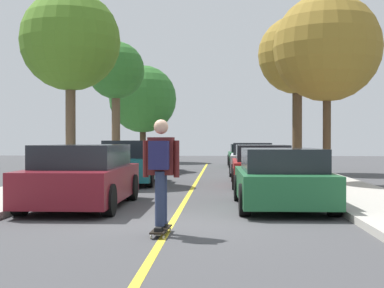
{
  "coord_description": "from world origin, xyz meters",
  "views": [
    {
      "loc": [
        0.89,
        -9.45,
        1.5
      ],
      "look_at": [
        -0.02,
        6.94,
        1.37
      ],
      "focal_mm": 49.88,
      "sensor_mm": 36.0,
      "label": 1
    }
  ],
  "objects_px": {
    "parked_car_right_nearest": "(281,179)",
    "skateboarder": "(161,167)",
    "parked_car_left_near": "(131,163)",
    "parked_car_left_far": "(155,157)",
    "skateboard": "(161,229)",
    "street_tree_left_far": "(143,99)",
    "parked_car_right_near": "(262,166)",
    "parked_car_right_farthest": "(245,156)",
    "street_tree_right_near": "(297,56)",
    "parked_car_right_far": "(252,159)",
    "parked_car_left_nearest": "(83,176)",
    "fire_hydrant": "(64,175)",
    "street_tree_right_nearest": "(327,48)",
    "street_tree_left_near": "(116,72)",
    "street_tree_left_nearest": "(70,42)"
  },
  "relations": [
    {
      "from": "parked_car_left_nearest",
      "to": "parked_car_right_far",
      "type": "distance_m",
      "value": 12.24
    },
    {
      "from": "parked_car_left_near",
      "to": "skateboarder",
      "type": "distance_m",
      "value": 9.93
    },
    {
      "from": "parked_car_right_nearest",
      "to": "fire_hydrant",
      "type": "distance_m",
      "value": 6.87
    },
    {
      "from": "parked_car_left_far",
      "to": "street_tree_right_nearest",
      "type": "distance_m",
      "value": 10.48
    },
    {
      "from": "street_tree_right_near",
      "to": "parked_car_right_far",
      "type": "bearing_deg",
      "value": -154.77
    },
    {
      "from": "street_tree_left_near",
      "to": "street_tree_right_near",
      "type": "bearing_deg",
      "value": -11.63
    },
    {
      "from": "parked_car_left_near",
      "to": "fire_hydrant",
      "type": "relative_size",
      "value": 5.98
    },
    {
      "from": "parked_car_right_farthest",
      "to": "skateboard",
      "type": "relative_size",
      "value": 4.79
    },
    {
      "from": "parked_car_left_nearest",
      "to": "street_tree_left_near",
      "type": "distance_m",
      "value": 14.91
    },
    {
      "from": "parked_car_right_near",
      "to": "parked_car_right_far",
      "type": "height_order",
      "value": "parked_car_right_far"
    },
    {
      "from": "parked_car_right_near",
      "to": "parked_car_right_far",
      "type": "bearing_deg",
      "value": 90.0
    },
    {
      "from": "street_tree_right_near",
      "to": "parked_car_right_nearest",
      "type": "bearing_deg",
      "value": -99.58
    },
    {
      "from": "parked_car_right_far",
      "to": "parked_car_right_farthest",
      "type": "relative_size",
      "value": 1.13
    },
    {
      "from": "street_tree_right_nearest",
      "to": "parked_car_right_far",
      "type": "bearing_deg",
      "value": 109.9
    },
    {
      "from": "street_tree_right_nearest",
      "to": "street_tree_left_nearest",
      "type": "bearing_deg",
      "value": 175.77
    },
    {
      "from": "parked_car_right_far",
      "to": "street_tree_right_near",
      "type": "xyz_separation_m",
      "value": [
        2.08,
        0.98,
        4.58
      ]
    },
    {
      "from": "parked_car_right_far",
      "to": "street_tree_left_near",
      "type": "relative_size",
      "value": 0.74
    },
    {
      "from": "parked_car_left_far",
      "to": "parked_car_right_farthest",
      "type": "bearing_deg",
      "value": 49.06
    },
    {
      "from": "parked_car_right_nearest",
      "to": "skateboard",
      "type": "distance_m",
      "value": 4.16
    },
    {
      "from": "street_tree_left_nearest",
      "to": "skateboard",
      "type": "bearing_deg",
      "value": -66.43
    },
    {
      "from": "parked_car_left_far",
      "to": "skateboard",
      "type": "relative_size",
      "value": 5.31
    },
    {
      "from": "parked_car_right_farthest",
      "to": "street_tree_left_far",
      "type": "height_order",
      "value": "street_tree_left_far"
    },
    {
      "from": "parked_car_right_farthest",
      "to": "street_tree_right_near",
      "type": "bearing_deg",
      "value": -69.77
    },
    {
      "from": "parked_car_left_nearest",
      "to": "parked_car_right_farthest",
      "type": "distance_m",
      "value": 18.59
    },
    {
      "from": "street_tree_right_nearest",
      "to": "street_tree_left_far",
      "type": "bearing_deg",
      "value": 116.12
    },
    {
      "from": "parked_car_left_near",
      "to": "skateboard",
      "type": "bearing_deg",
      "value": -77.49
    },
    {
      "from": "parked_car_left_near",
      "to": "street_tree_right_nearest",
      "type": "xyz_separation_m",
      "value": [
        6.49,
        -0.61,
        3.73
      ]
    },
    {
      "from": "parked_car_right_far",
      "to": "street_tree_left_far",
      "type": "bearing_deg",
      "value": 118.96
    },
    {
      "from": "street_tree_left_far",
      "to": "parked_car_right_near",
      "type": "bearing_deg",
      "value": -69.54
    },
    {
      "from": "street_tree_left_near",
      "to": "skateboard",
      "type": "relative_size",
      "value": 7.26
    },
    {
      "from": "street_tree_right_nearest",
      "to": "parked_car_right_nearest",
      "type": "bearing_deg",
      "value": -110.39
    },
    {
      "from": "parked_car_left_nearest",
      "to": "fire_hydrant",
      "type": "height_order",
      "value": "parked_car_left_nearest"
    },
    {
      "from": "parked_car_left_nearest",
      "to": "fire_hydrant",
      "type": "xyz_separation_m",
      "value": [
        -1.5,
        3.57,
        -0.21
      ]
    },
    {
      "from": "parked_car_right_near",
      "to": "parked_car_right_farthest",
      "type": "distance_m",
      "value": 12.3
    },
    {
      "from": "parked_car_left_far",
      "to": "street_tree_right_near",
      "type": "xyz_separation_m",
      "value": [
        6.49,
        -0.58,
        4.58
      ]
    },
    {
      "from": "parked_car_right_nearest",
      "to": "parked_car_right_farthest",
      "type": "xyz_separation_m",
      "value": [
        -0.0,
        18.0,
        -0.02
      ]
    },
    {
      "from": "parked_car_left_nearest",
      "to": "skateboard",
      "type": "height_order",
      "value": "parked_car_left_nearest"
    },
    {
      "from": "parked_car_left_near",
      "to": "street_tree_right_near",
      "type": "distance_m",
      "value": 10.01
    },
    {
      "from": "parked_car_right_near",
      "to": "street_tree_right_near",
      "type": "relative_size",
      "value": 0.63
    },
    {
      "from": "street_tree_right_nearest",
      "to": "fire_hydrant",
      "type": "bearing_deg",
      "value": -165.3
    },
    {
      "from": "parked_car_right_nearest",
      "to": "skateboarder",
      "type": "relative_size",
      "value": 2.36
    },
    {
      "from": "parked_car_right_nearest",
      "to": "street_tree_right_nearest",
      "type": "distance_m",
      "value": 7.09
    },
    {
      "from": "parked_car_left_near",
      "to": "parked_car_right_near",
      "type": "relative_size",
      "value": 0.96
    },
    {
      "from": "parked_car_left_far",
      "to": "street_tree_left_near",
      "type": "xyz_separation_m",
      "value": [
        -2.08,
        1.19,
        4.16
      ]
    },
    {
      "from": "parked_car_right_farthest",
      "to": "skateboard",
      "type": "distance_m",
      "value": 21.57
    },
    {
      "from": "parked_car_left_near",
      "to": "parked_car_right_nearest",
      "type": "height_order",
      "value": "parked_car_left_near"
    },
    {
      "from": "street_tree_left_near",
      "to": "parked_car_left_far",
      "type": "bearing_deg",
      "value": -29.65
    },
    {
      "from": "skateboard",
      "to": "street_tree_left_far",
      "type": "bearing_deg",
      "value": 99.05
    },
    {
      "from": "street_tree_left_far",
      "to": "skateboard",
      "type": "bearing_deg",
      "value": -80.95
    },
    {
      "from": "street_tree_right_near",
      "to": "skateboard",
      "type": "bearing_deg",
      "value": -105.38
    }
  ]
}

